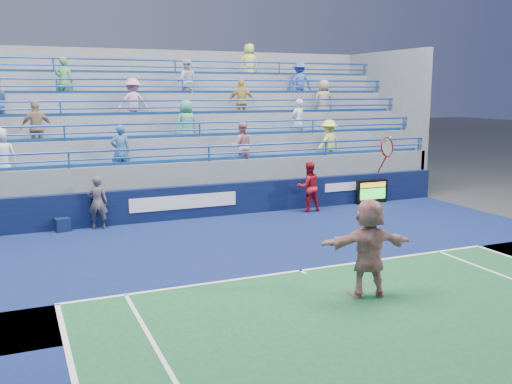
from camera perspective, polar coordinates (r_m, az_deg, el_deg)
name	(u,v)px	position (r m, az deg, el deg)	size (l,w,h in m)	color
ground	(301,271)	(13.60, 4.49, -7.93)	(120.00, 120.00, 0.00)	#333538
sponsor_wall	(212,200)	(19.28, -4.46, -0.84)	(18.00, 0.32, 1.10)	#091035
bleacher_stand	(180,159)	(22.69, -7.58, 3.31)	(18.00, 5.61, 6.13)	slate
serve_speed_board	(372,192)	(21.85, 11.50, 0.04)	(1.31, 0.16, 0.90)	black
judge_chair	(62,224)	(18.20, -18.84, -3.01)	(0.51, 0.51, 0.75)	#0C1A3B
tennis_player	(369,248)	(11.93, 11.21, -5.50)	(2.00, 1.02, 3.30)	silver
line_judge	(97,203)	(18.07, -15.57, -1.02)	(0.60, 0.40, 1.66)	#141A39
ball_girl	(308,187)	(20.00, 5.27, 0.51)	(0.86, 0.67, 1.76)	#A5121D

